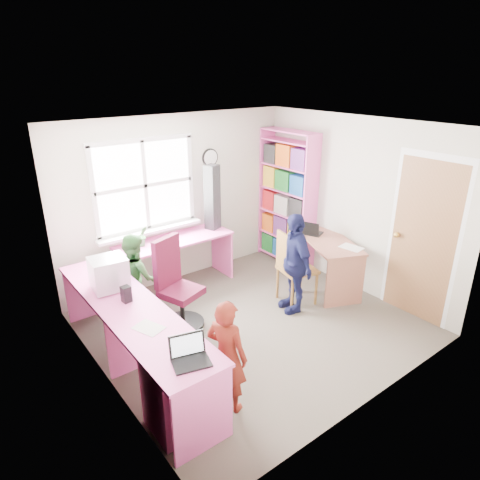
% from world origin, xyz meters
% --- Properties ---
extents(room, '(3.64, 3.44, 2.44)m').
position_xyz_m(room, '(0.01, 0.10, 1.22)').
color(room, '#4B443B').
rests_on(room, ground).
extents(l_desk, '(2.38, 2.95, 0.75)m').
position_xyz_m(l_desk, '(-1.31, -0.28, 0.46)').
color(l_desk, '#FF65BE').
rests_on(l_desk, ground).
extents(right_desk, '(1.03, 1.38, 0.72)m').
position_xyz_m(right_desk, '(1.49, 0.17, 0.52)').
color(right_desk, '#A36551').
rests_on(right_desk, ground).
extents(bookshelf, '(0.30, 1.02, 2.10)m').
position_xyz_m(bookshelf, '(1.65, 1.19, 1.00)').
color(bookshelf, '#FF65BE').
rests_on(bookshelf, ground).
extents(swivel_chair, '(0.66, 0.66, 1.12)m').
position_xyz_m(swivel_chair, '(-0.72, 0.58, 0.48)').
color(swivel_chair, black).
rests_on(swivel_chair, ground).
extents(wooden_chair, '(0.52, 0.52, 1.01)m').
position_xyz_m(wooden_chair, '(0.76, 0.10, 0.54)').
color(wooden_chair, brown).
rests_on(wooden_chair, ground).
extents(crt_monitor, '(0.40, 0.36, 0.36)m').
position_xyz_m(crt_monitor, '(-1.50, 0.58, 0.93)').
color(crt_monitor, '#B7B7BC').
rests_on(crt_monitor, l_desk).
extents(laptop_left, '(0.36, 0.32, 0.21)m').
position_xyz_m(laptop_left, '(-1.46, -0.98, 0.80)').
color(laptop_left, black).
rests_on(laptop_left, l_desk).
extents(laptop_right, '(0.36, 0.38, 0.21)m').
position_xyz_m(laptop_right, '(1.43, 0.45, 0.77)').
color(laptop_right, black).
rests_on(laptop_right, right_desk).
extents(speaker_a, '(0.09, 0.09, 0.17)m').
position_xyz_m(speaker_a, '(-1.48, 0.21, 0.84)').
color(speaker_a, black).
rests_on(speaker_a, l_desk).
extents(speaker_b, '(0.10, 0.10, 0.19)m').
position_xyz_m(speaker_b, '(-1.52, 0.85, 0.84)').
color(speaker_b, black).
rests_on(speaker_b, l_desk).
extents(cd_tower, '(0.23, 0.22, 0.95)m').
position_xyz_m(cd_tower, '(0.42, 1.46, 1.22)').
color(cd_tower, black).
rests_on(cd_tower, l_desk).
extents(game_box, '(0.32, 0.32, 0.06)m').
position_xyz_m(game_box, '(1.48, 0.67, 0.75)').
color(game_box, red).
rests_on(game_box, right_desk).
extents(paper_a, '(0.27, 0.32, 0.00)m').
position_xyz_m(paper_a, '(-1.52, -0.36, 0.75)').
color(paper_a, silver).
rests_on(paper_a, l_desk).
extents(paper_b, '(0.24, 0.32, 0.00)m').
position_xyz_m(paper_b, '(1.51, -0.23, 0.72)').
color(paper_b, silver).
rests_on(paper_b, right_desk).
extents(potted_plant, '(0.15, 0.12, 0.27)m').
position_xyz_m(potted_plant, '(-0.70, 1.47, 0.89)').
color(potted_plant, '#2F7630').
rests_on(potted_plant, l_desk).
extents(person_red, '(0.41, 0.48, 1.12)m').
position_xyz_m(person_red, '(-1.05, -0.92, 0.56)').
color(person_red, maroon).
rests_on(person_red, ground).
extents(person_green, '(0.44, 0.56, 1.14)m').
position_xyz_m(person_green, '(-1.04, 0.99, 0.57)').
color(person_green, '#2D6B2B').
rests_on(person_green, ground).
extents(person_navy, '(0.53, 0.83, 1.32)m').
position_xyz_m(person_navy, '(0.66, -0.02, 0.66)').
color(person_navy, '#151843').
rests_on(person_navy, ground).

